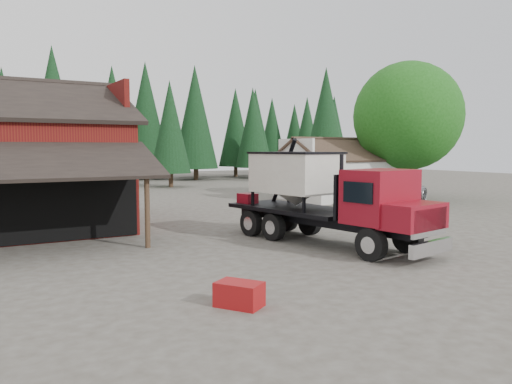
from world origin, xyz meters
TOP-DOWN VIEW (x-y plane):
  - ground at (0.00, 0.00)m, footprint 120.00×120.00m
  - farmhouse at (13.00, 13.00)m, footprint 8.60×6.42m
  - deciduous_tree at (17.01, 9.97)m, footprint 8.00×8.00m
  - conifer_backdrop at (0.00, 42.00)m, footprint 76.00×16.00m
  - near_pine_b at (6.00, 30.00)m, footprint 3.96×3.96m
  - near_pine_c at (22.00, 26.00)m, footprint 4.84×4.84m
  - near_pine_d at (-4.00, 34.00)m, footprint 5.28×5.28m
  - feed_truck at (0.75, -0.74)m, footprint 4.03×9.72m
  - silver_car at (14.00, 8.21)m, footprint 7.09×5.27m
  - equip_box at (-6.00, -6.00)m, footprint 1.19×1.30m

SIDE VIEW (x-z plane):
  - ground at x=0.00m, z-range 0.00..0.00m
  - conifer_backdrop at x=0.00m, z-range -8.00..8.00m
  - equip_box at x=-6.00m, z-range 0.00..0.60m
  - silver_car at x=14.00m, z-range 0.00..1.79m
  - farmhouse at x=13.00m, z-range -0.66..3.99m
  - feed_truck at x=0.75m, z-range -0.14..4.12m
  - near_pine_b at x=6.00m, z-range 0.69..11.09m
  - deciduous_tree at x=17.01m, z-range 0.81..11.01m
  - near_pine_c at x=22.00m, z-range 0.69..13.09m
  - near_pine_d at x=-4.00m, z-range 0.69..14.09m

